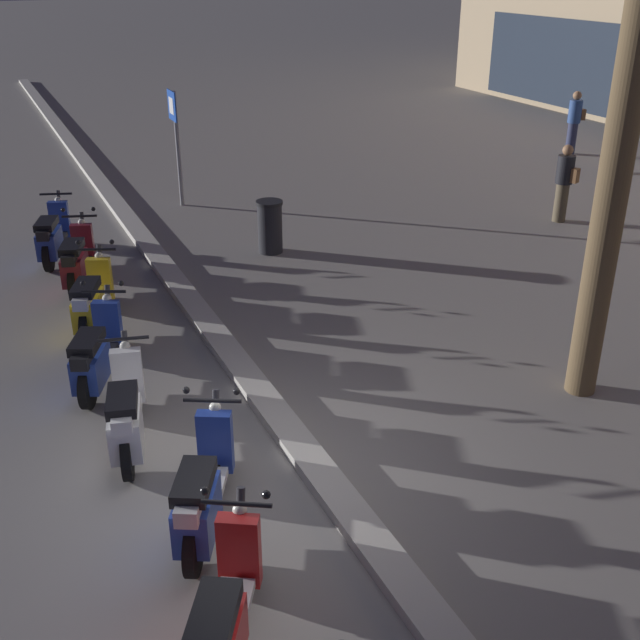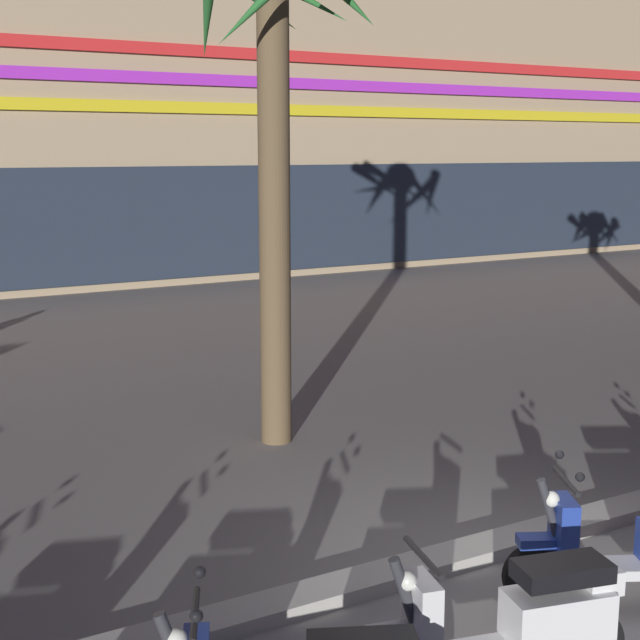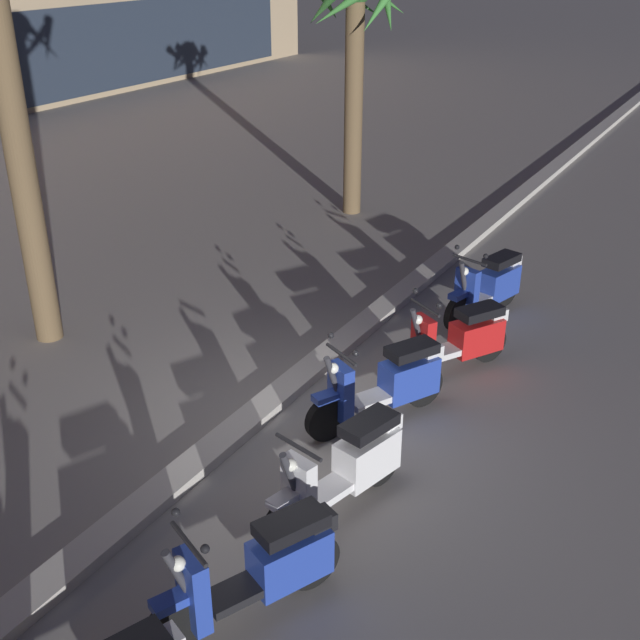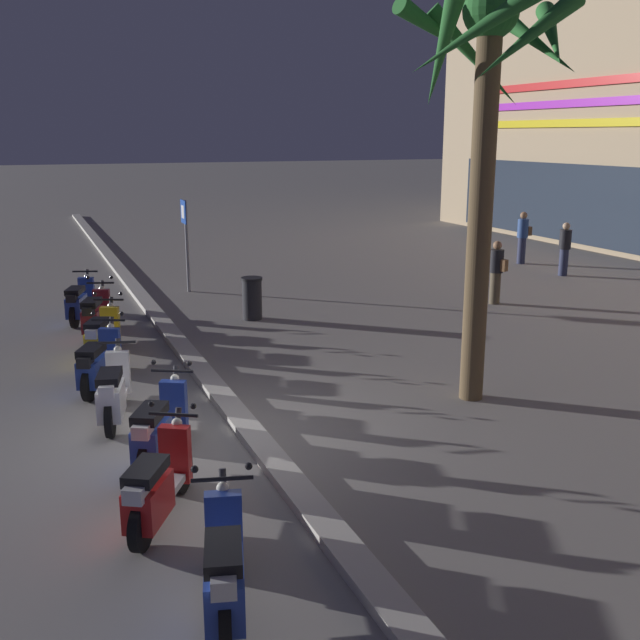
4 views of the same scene
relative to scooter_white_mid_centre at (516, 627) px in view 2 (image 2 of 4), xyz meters
name	(u,v)px [view 2 (image 2 of 4)]	position (x,y,z in m)	size (l,w,h in m)	color
ground_plane	(503,573)	(1.07, 1.32, -0.46)	(200.00, 200.00, 0.00)	gray
curb_strip	(477,551)	(1.07, 1.66, -0.40)	(60.00, 0.36, 0.12)	#BCB7AD
mall_facade_backdrop	(55,80)	(3.54, 24.50, 4.99)	(47.68, 13.70, 10.91)	tan
scooter_white_mid_centre	(516,627)	(0.00, 0.00, 0.00)	(1.83, 0.74, 1.04)	black
palm_tree_far_corner	(272,41)	(1.05, 5.34, 4.13)	(2.57, 2.64, 6.11)	brown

